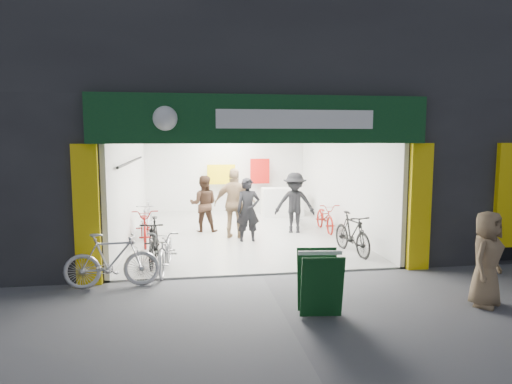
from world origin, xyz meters
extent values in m
plane|color=#56565B|center=(0.00, 0.00, 0.00)|extent=(60.00, 60.00, 0.00)
cube|color=#232326|center=(1.00, 5.00, 5.75)|extent=(16.00, 10.00, 4.50)
cube|color=#232326|center=(-5.50, 5.00, 1.75)|extent=(5.00, 10.00, 3.50)
cube|color=#232326|center=(6.00, 5.00, 1.75)|extent=(6.00, 10.00, 3.50)
cube|color=#9E9E99|center=(0.00, 4.00, 0.02)|extent=(6.00, 8.00, 0.04)
cube|color=silver|center=(0.00, 8.10, 1.60)|extent=(6.00, 0.20, 3.20)
cube|color=silver|center=(-2.95, 4.00, 1.60)|extent=(0.10, 8.00, 3.20)
cube|color=silver|center=(2.95, 4.00, 1.60)|extent=(0.10, 8.00, 3.20)
cube|color=white|center=(0.00, 4.00, 3.25)|extent=(6.00, 8.00, 0.10)
cube|color=black|center=(0.00, 0.10, 3.35)|extent=(6.00, 0.30, 0.30)
cube|color=#0B321D|center=(0.00, -0.12, 3.05)|extent=(6.40, 0.25, 0.90)
cube|color=white|center=(0.60, -0.26, 3.05)|extent=(3.00, 0.02, 0.35)
cube|color=yellow|center=(-3.25, -0.06, 1.30)|extent=(0.45, 0.12, 2.60)
cube|color=yellow|center=(3.25, -0.06, 1.30)|extent=(0.45, 0.12, 2.60)
cube|color=yellow|center=(5.20, -0.06, 1.50)|extent=(0.50, 0.12, 2.20)
cylinder|color=black|center=(-2.82, 3.40, 2.10)|extent=(0.06, 5.00, 0.06)
cube|color=silver|center=(1.80, 6.50, 0.50)|extent=(1.40, 0.60, 1.00)
cube|color=white|center=(0.00, 1.20, 3.18)|extent=(1.30, 0.35, 0.04)
cube|color=white|center=(0.00, 3.00, 3.18)|extent=(1.30, 0.35, 0.04)
cube|color=white|center=(0.00, 4.80, 3.18)|extent=(1.30, 0.35, 0.04)
cube|color=white|center=(0.00, 6.60, 3.18)|extent=(1.30, 0.35, 0.04)
imported|color=#B7B7BC|center=(-1.88, 0.60, 0.45)|extent=(0.74, 1.76, 0.90)
imported|color=black|center=(-2.16, 1.12, 0.50)|extent=(0.53, 1.69, 1.00)
imported|color=maroon|center=(-2.50, 3.08, 0.47)|extent=(0.81, 1.86, 0.95)
imported|color=#ACACB1|center=(-2.50, 3.83, 0.50)|extent=(0.58, 1.68, 0.99)
imported|color=black|center=(2.34, 1.28, 0.49)|extent=(0.68, 1.69, 0.99)
imported|color=maroon|center=(2.50, 3.87, 0.42)|extent=(0.60, 1.62, 0.85)
imported|color=#B5B5BA|center=(1.80, 4.67, 0.53)|extent=(0.80, 1.81, 1.05)
imported|color=#B9B9BE|center=(-2.80, -0.30, 0.51)|extent=(1.71, 0.57, 1.01)
imported|color=black|center=(0.12, 2.85, 0.84)|extent=(0.63, 0.43, 1.68)
imported|color=#382419|center=(-0.97, 4.31, 0.82)|extent=(0.87, 0.72, 1.64)
imported|color=black|center=(1.56, 3.72, 0.87)|extent=(1.24, 0.89, 1.74)
imported|color=#9B7C5A|center=(-0.17, 3.32, 0.95)|extent=(1.20, 0.72, 1.91)
imported|color=#7F664A|center=(3.30, -2.14, 0.77)|extent=(0.90, 0.84, 1.55)
cube|color=#0E3916|center=(0.50, -2.35, 0.52)|extent=(0.65, 0.30, 0.96)
cube|color=#0E3916|center=(0.55, -1.94, 0.52)|extent=(0.65, 0.30, 0.96)
cube|color=white|center=(0.53, -2.14, 0.98)|extent=(0.67, 0.13, 0.06)
camera|label=1|loc=(-1.46, -8.62, 2.71)|focal=32.00mm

